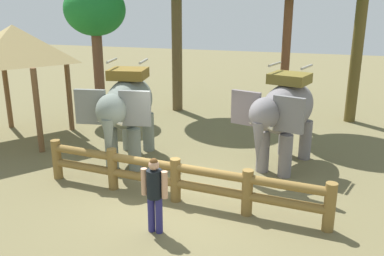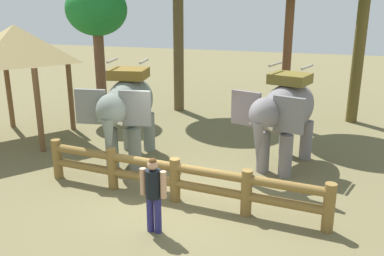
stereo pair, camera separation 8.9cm
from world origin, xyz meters
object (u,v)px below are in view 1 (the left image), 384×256
tourist_woman_in_black (154,190)px  thatched_shelter (14,45)px  log_fence (175,177)px  tree_far_right (95,13)px  elephant_center (284,112)px  elephant_near_left (127,107)px

tourist_woman_in_black → thatched_shelter: size_ratio=0.42×
log_fence → thatched_shelter: bearing=155.6°
thatched_shelter → tree_far_right: 3.65m
log_fence → thatched_shelter: (-6.41, 2.91, 2.52)m
log_fence → tree_far_right: (-5.35, 6.28, 3.43)m
log_fence → thatched_shelter: 7.48m
thatched_shelter → tourist_woman_in_black: bearing=-33.8°
thatched_shelter → tree_far_right: (1.06, 3.37, 0.91)m
elephant_center → tree_far_right: 8.61m
elephant_center → tourist_woman_in_black: 4.79m
elephant_near_left → tree_far_right: 5.89m
tourist_woman_in_black → thatched_shelter: bearing=146.2°
tourist_woman_in_black → elephant_near_left: bearing=122.4°
tourist_woman_in_black → thatched_shelter: 8.09m
log_fence → elephant_near_left: (-2.10, 1.99, 1.04)m
tourist_woman_in_black → tree_far_right: bearing=125.1°
log_fence → tree_far_right: 8.94m
log_fence → tourist_woman_in_black: bearing=-87.8°
log_fence → elephant_near_left: bearing=136.6°
thatched_shelter → tree_far_right: tree_far_right is taller
tree_far_right → tourist_woman_in_black: bearing=-54.9°
elephant_center → tourist_woman_in_black: bearing=-116.3°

